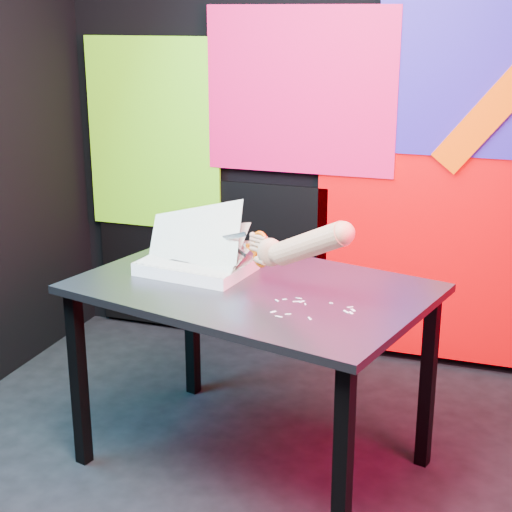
% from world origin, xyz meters
% --- Properties ---
extents(room, '(3.01, 3.01, 2.71)m').
position_xyz_m(room, '(0.00, 0.00, 1.35)').
color(room, black).
rests_on(room, ground).
extents(backdrop, '(2.88, 0.05, 2.08)m').
position_xyz_m(backdrop, '(0.06, 1.46, 0.96)').
color(backdrop, '#E00005').
rests_on(backdrop, ground).
extents(work_table, '(1.42, 1.11, 0.75)m').
position_xyz_m(work_table, '(-0.10, 0.32, 0.67)').
color(work_table, black).
rests_on(work_table, ground).
extents(printout_stack, '(0.45, 0.35, 0.30)m').
position_xyz_m(printout_stack, '(-0.35, 0.39, 0.78)').
color(printout_stack, silver).
rests_on(printout_stack, work_table).
extents(scissors, '(0.22, 0.12, 0.14)m').
position_xyz_m(scissors, '(-0.08, 0.33, 0.89)').
color(scissors, silver).
rests_on(scissors, printout_stack).
extents(hand_forearm, '(0.42, 0.25, 0.23)m').
position_xyz_m(hand_forearm, '(0.12, 0.22, 0.95)').
color(hand_forearm, tan).
rests_on(hand_forearm, work_table).
extents(paper_clippings, '(0.29, 0.20, 0.00)m').
position_xyz_m(paper_clippings, '(0.17, 0.17, 0.75)').
color(paper_clippings, silver).
rests_on(paper_clippings, work_table).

